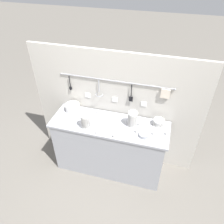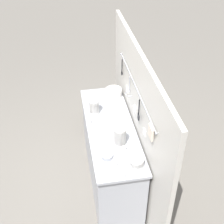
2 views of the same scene
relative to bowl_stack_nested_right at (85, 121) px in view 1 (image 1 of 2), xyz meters
The scene contains 15 objects.
ground_plane 1.00m from the bowl_stack_nested_right, 27.79° to the left, with size 20.00×20.00×0.00m, color #666059.
counter 0.61m from the bowl_stack_nested_right, 27.79° to the left, with size 1.56×0.52×0.85m.
back_wall 0.52m from the bowl_stack_nested_right, 58.03° to the left, with size 2.36×0.11×1.73m.
bowl_stack_nested_right is the anchor object (origin of this frame).
bowl_stack_wide_centre 0.94m from the bowl_stack_nested_right, 18.10° to the left, with size 0.14×0.14×0.09m.
bowl_stack_back_corner 0.60m from the bowl_stack_nested_right, 18.68° to the left, with size 0.12×0.12×0.21m.
plate_stack 0.42m from the bowl_stack_nested_right, 137.00° to the left, with size 0.20×0.20×0.10m.
steel_mixing_bowl 0.74m from the bowl_stack_nested_right, ahead, with size 0.11×0.11×0.04m.
cup_back_right 0.21m from the bowl_stack_nested_right, 23.51° to the right, with size 0.04×0.04×0.04m.
cup_centre 0.66m from the bowl_stack_nested_right, ahead, with size 0.04×0.04×0.04m.
cup_beside_plates 1.02m from the bowl_stack_nested_right, ahead, with size 0.04×0.04×0.04m.
cup_back_left 0.70m from the bowl_stack_nested_right, 18.17° to the left, with size 0.04×0.04×0.04m.
cup_mid_row 0.33m from the bowl_stack_nested_right, 78.84° to the left, with size 0.04×0.04×0.04m.
cup_edge_near 0.41m from the bowl_stack_nested_right, 10.88° to the right, with size 0.04×0.04×0.04m.
cup_front_right 0.87m from the bowl_stack_nested_right, ahead, with size 0.04×0.04×0.04m.
Camera 1 is at (0.62, -2.08, 2.71)m, focal length 35.00 mm.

